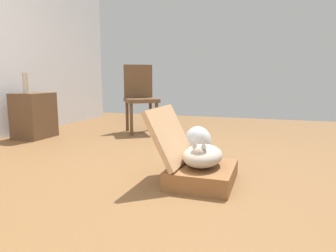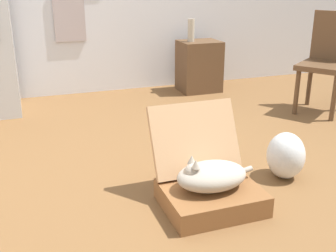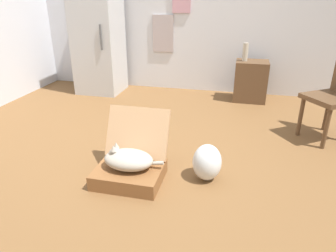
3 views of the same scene
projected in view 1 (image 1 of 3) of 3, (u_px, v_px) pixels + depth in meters
ground_plane at (134, 174)px, 2.40m from camera, size 7.68×7.68×0.00m
suitcase_base at (202, 174)px, 2.19m from camera, size 0.55×0.45×0.12m
suitcase_lid at (170, 135)px, 2.23m from camera, size 0.55×0.23×0.42m
cat at (202, 155)px, 2.16m from camera, size 0.49×0.28×0.21m
plastic_bag_white at (198, 143)px, 2.82m from camera, size 0.24×0.26×0.31m
side_table at (34, 115)px, 3.84m from camera, size 0.45×0.38×0.57m
vase_tall at (26, 83)px, 3.67m from camera, size 0.07×0.07×0.25m
chair at (140, 96)px, 4.24m from camera, size 0.64×0.63×0.95m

